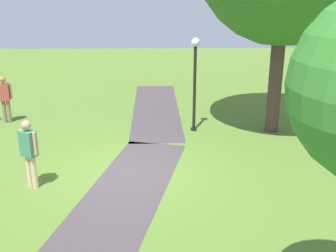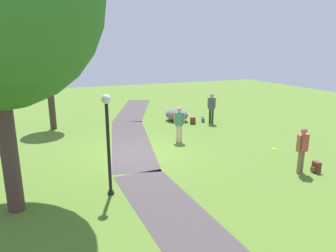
{
  "view_description": "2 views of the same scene",
  "coord_description": "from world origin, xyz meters",
  "views": [
    {
      "loc": [
        9.59,
        0.84,
        4.51
      ],
      "look_at": [
        -0.09,
        1.01,
        1.23
      ],
      "focal_mm": 42.52,
      "sensor_mm": 36.0,
      "label": 1
    },
    {
      "loc": [
        -11.92,
        3.68,
        4.42
      ],
      "look_at": [
        -0.27,
        -1.23,
        1.16
      ],
      "focal_mm": 32.75,
      "sensor_mm": 36.0,
      "label": 2
    }
  ],
  "objects": [
    {
      "name": "footpath_segment_near",
      "position": [
        -6.0,
        0.63,
        0.0
      ],
      "size": [
        8.03,
        1.96,
        0.01
      ],
      "color": "#463D40",
      "rests_on": "ground"
    },
    {
      "name": "handbag_on_grass",
      "position": [
        3.93,
        -5.31,
        0.14
      ],
      "size": [
        0.34,
        0.34,
        0.31
      ],
      "color": "navy",
      "rests_on": "ground"
    },
    {
      "name": "lamp_post",
      "position": [
        -3.24,
        1.95,
        1.95
      ],
      "size": [
        0.28,
        0.28,
        3.12
      ],
      "color": "black",
      "rests_on": "ground"
    },
    {
      "name": "backpack_by_boulder",
      "position": [
        3.74,
        -4.52,
        0.19
      ],
      "size": [
        0.35,
        0.35,
        0.4
      ],
      "color": "#5C2D1E",
      "rests_on": "ground"
    },
    {
      "name": "footpath_segment_far",
      "position": [
        9.48,
        -2.63,
        0.0
      ],
      "size": [
        8.07,
        4.79,
        0.01
      ],
      "color": "#463D40",
      "rests_on": "ground"
    },
    {
      "name": "woman_with_handbag",
      "position": [
        3.44,
        -5.58,
        1.07
      ],
      "size": [
        0.43,
        0.42,
        1.82
      ],
      "color": "#23321E",
      "rests_on": "ground"
    },
    {
      "name": "young_tree_near_path",
      "position": [
        5.78,
        3.15,
        3.53
      ],
      "size": [
        2.09,
        2.09,
        4.65
      ],
      "color": "#473527",
      "rests_on": "ground"
    },
    {
      "name": "man_near_boulder",
      "position": [
        0.86,
        -2.28,
        0.99
      ],
      "size": [
        0.38,
        0.47,
        1.7
      ],
      "color": "beige",
      "rests_on": "ground"
    },
    {
      "name": "passerby_on_path",
      "position": [
        -4.25,
        -4.73,
        0.98
      ],
      "size": [
        0.29,
        0.51,
        1.69
      ],
      "color": "olive",
      "rests_on": "ground"
    },
    {
      "name": "footpath_segment_mid",
      "position": [
        1.9,
        -0.18,
        0.0
      ],
      "size": [
        8.2,
        3.52,
        0.01
      ],
      "color": "#463D40",
      "rests_on": "ground"
    },
    {
      "name": "lawn_boulder",
      "position": [
        4.85,
        -3.97,
        0.39
      ],
      "size": [
        1.86,
        1.7,
        0.78
      ],
      "color": "slate",
      "rests_on": "ground"
    },
    {
      "name": "ground_plane",
      "position": [
        0.0,
        0.0,
        0.0
      ],
      "size": [
        48.0,
        48.0,
        0.0
      ],
      "primitive_type": "plane",
      "color": "#55762B"
    },
    {
      "name": "frisbee_on_grass",
      "position": [
        -1.79,
        -5.74,
        0.01
      ],
      "size": [
        0.22,
        0.22,
        0.02
      ],
      "color": "gold",
      "rests_on": "ground"
    },
    {
      "name": "spare_backpack_on_lawn",
      "position": [
        -4.44,
        -5.31,
        0.19
      ],
      "size": [
        0.31,
        0.3,
        0.4
      ],
      "color": "brown",
      "rests_on": "ground"
    }
  ]
}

